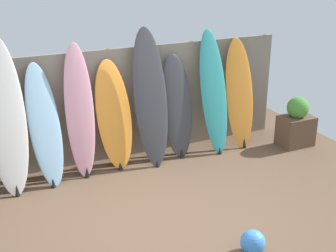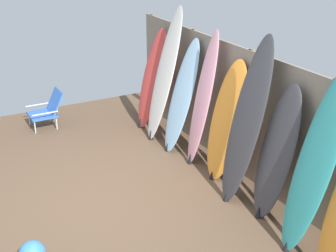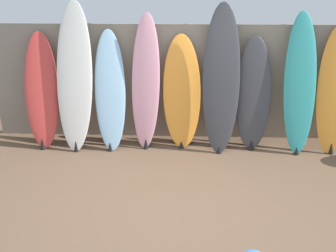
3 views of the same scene
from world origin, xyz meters
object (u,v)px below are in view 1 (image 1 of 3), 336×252
Objects in this scene: planter_box at (296,124)px; surfboard_teal_7 at (214,93)px; surfboard_orange_4 at (114,116)px; surfboard_charcoal_6 at (177,107)px; surfboard_skyblue_2 at (45,127)px; surfboard_white_1 at (6,119)px; surfboard_charcoal_5 at (151,98)px; beach_ball at (253,242)px; surfboard_pink_3 at (80,112)px; surfboard_orange_8 at (239,95)px.

surfboard_teal_7 is at bearing 160.75° from planter_box.
surfboard_orange_4 is 1.06m from surfboard_charcoal_6.
surfboard_skyblue_2 is 2.00× the size of planter_box.
surfboard_white_1 is at bearing -176.93° from surfboard_skyblue_2.
surfboard_charcoal_5 is 7.47× the size of beach_ball.
surfboard_orange_4 is (1.58, 0.11, -0.23)m from surfboard_white_1.
planter_box is (2.53, -0.46, -0.67)m from surfboard_charcoal_5.
surfboard_charcoal_5 is at bearing -0.75° from surfboard_skyblue_2.
surfboard_pink_3 is at bearing 112.77° from beach_ball.
surfboard_pink_3 is (1.04, 0.07, -0.08)m from surfboard_white_1.
surfboard_orange_4 reaches higher than beach_ball.
planter_box is at bearing -19.25° from surfboard_teal_7.
surfboard_charcoal_6 is 5.82× the size of beach_ball.
surfboard_charcoal_6 is at bearing 8.96° from surfboard_charcoal_5.
surfboard_white_1 is 1.07× the size of surfboard_teal_7.
surfboard_white_1 is at bearing 174.45° from planter_box.
surfboard_white_1 reaches higher than surfboard_charcoal_5.
surfboard_skyblue_2 is at bearing -175.73° from surfboard_pink_3.
beach_ball is at bearing -119.89° from surfboard_orange_8.
surfboard_charcoal_5 is 2.45× the size of planter_box.
surfboard_white_1 is at bearing -176.31° from surfboard_pink_3.
beach_ball is at bearing -88.58° from surfboard_charcoal_5.
surfboard_skyblue_2 is at bearing 3.07° from surfboard_white_1.
surfboard_charcoal_5 reaches higher than surfboard_pink_3.
surfboard_pink_3 is at bearing -179.40° from surfboard_charcoal_6.
surfboard_teal_7 reaches higher than beach_ball.
beach_ball is (-2.46, -2.28, -0.24)m from planter_box.
surfboard_orange_4 is 0.92× the size of surfboard_orange_8.
surfboard_orange_8 is 1.12m from planter_box.
surfboard_pink_3 is 1.18× the size of surfboard_orange_4.
surfboard_charcoal_5 is 1.06× the size of surfboard_teal_7.
beach_ball is (-0.43, -2.81, -0.68)m from surfboard_charcoal_6.
beach_ball is at bearing -137.27° from planter_box.
planter_box is (4.17, -0.48, -0.47)m from surfboard_skyblue_2.
surfboard_charcoal_5 is (1.11, -0.06, 0.08)m from surfboard_pink_3.
surfboard_pink_3 is 6.95× the size of beach_ball.
beach_ball is at bearing -50.96° from surfboard_white_1.
surfboard_orange_8 is (3.80, 0.04, -0.17)m from surfboard_white_1.
surfboard_teal_7 is 2.31× the size of planter_box.
surfboard_charcoal_6 is 2.93m from beach_ball.
surfboard_white_1 is 3.63m from beach_ball.
surfboard_teal_7 is (0.65, -0.05, 0.18)m from surfboard_charcoal_6.
surfboard_skyblue_2 is at bearing 173.41° from planter_box.
surfboard_orange_4 is 5.87× the size of beach_ball.
beach_ball is at bearing -58.26° from surfboard_skyblue_2.
surfboard_orange_4 is 3.18m from planter_box.
surfboard_white_1 is 2.47× the size of planter_box.
surfboard_pink_3 is 0.98× the size of surfboard_teal_7.
surfboard_skyblue_2 is at bearing -179.85° from surfboard_orange_8.
planter_box is (2.04, -0.54, -0.44)m from surfboard_charcoal_6.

